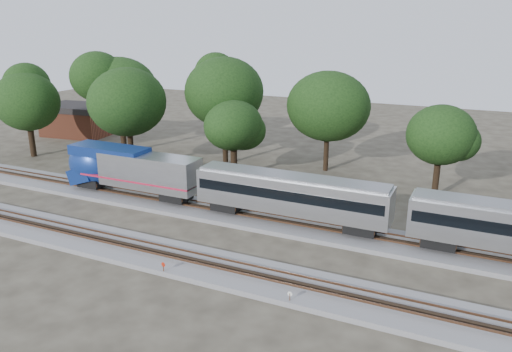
# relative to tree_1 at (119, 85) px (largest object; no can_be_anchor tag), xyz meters

# --- Properties ---
(ground) EXTENTS (160.00, 160.00, 0.00)m
(ground) POSITION_rel_tree_1_xyz_m (23.46, -21.07, -9.42)
(ground) COLOR #383328
(ground) RESTS_ON ground
(track_far) EXTENTS (160.00, 5.00, 0.73)m
(track_far) POSITION_rel_tree_1_xyz_m (23.46, -15.07, -9.21)
(track_far) COLOR slate
(track_far) RESTS_ON ground
(track_near) EXTENTS (160.00, 5.00, 0.73)m
(track_near) POSITION_rel_tree_1_xyz_m (23.46, -25.07, -9.21)
(track_near) COLOR slate
(track_near) RESTS_ON ground
(switch_stand_red) EXTENTS (0.35, 0.10, 1.11)m
(switch_stand_red) POSITION_rel_tree_1_xyz_m (25.92, -27.45, -8.71)
(switch_stand_red) COLOR #512D19
(switch_stand_red) RESTS_ON ground
(switch_stand_white) EXTENTS (0.33, 0.06, 1.05)m
(switch_stand_white) POSITION_rel_tree_1_xyz_m (35.70, -27.27, -8.75)
(switch_stand_white) COLOR #512D19
(switch_stand_white) RESTS_ON ground
(switch_lever) EXTENTS (0.55, 0.39, 0.30)m
(switch_lever) POSITION_rel_tree_1_xyz_m (29.85, -26.26, -9.27)
(switch_lever) COLOR #512D19
(switch_lever) RESTS_ON ground
(brick_building) EXTENTS (10.98, 8.32, 4.92)m
(brick_building) POSITION_rel_tree_1_xyz_m (-13.91, 5.85, -6.94)
(brick_building) COLOR brown
(brick_building) RESTS_ON ground
(tree_0) EXTENTS (7.64, 7.64, 10.77)m
(tree_0) POSITION_rel_tree_1_xyz_m (-9.88, -7.01, -1.92)
(tree_0) COLOR black
(tree_0) RESTS_ON ground
(tree_1) EXTENTS (9.59, 9.59, 13.52)m
(tree_1) POSITION_rel_tree_1_xyz_m (0.00, 0.00, 0.00)
(tree_1) COLOR black
(tree_1) RESTS_ON ground
(tree_2) EXTENTS (8.55, 8.55, 12.06)m
(tree_2) POSITION_rel_tree_1_xyz_m (6.27, -6.16, -1.02)
(tree_2) COLOR black
(tree_2) RESTS_ON ground
(tree_3) EXTENTS (9.43, 9.43, 13.29)m
(tree_3) POSITION_rel_tree_1_xyz_m (15.78, 0.89, -0.16)
(tree_3) COLOR black
(tree_3) RESTS_ON ground
(tree_4) EXTENTS (6.41, 6.41, 9.03)m
(tree_4) POSITION_rel_tree_1_xyz_m (19.57, -4.02, -3.14)
(tree_4) COLOR black
(tree_4) RESTS_ON ground
(tree_5) EXTENTS (8.14, 8.14, 11.48)m
(tree_5) POSITION_rel_tree_1_xyz_m (28.54, 3.38, -1.43)
(tree_5) COLOR black
(tree_5) RESTS_ON ground
(tree_6) EXTENTS (6.83, 6.83, 9.63)m
(tree_6) POSITION_rel_tree_1_xyz_m (41.91, -1.16, -2.73)
(tree_6) COLOR black
(tree_6) RESTS_ON ground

